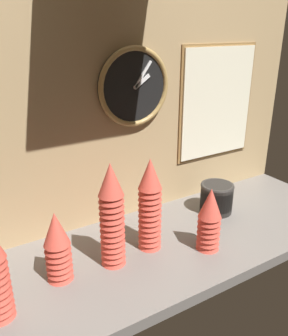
{
  "coord_description": "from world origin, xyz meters",
  "views": [
    {
      "loc": [
        -0.66,
        -0.91,
        0.74
      ],
      "look_at": [
        -0.08,
        0.04,
        0.29
      ],
      "focal_mm": 38.0,
      "sensor_mm": 36.0,
      "label": 1
    }
  ],
  "objects_px": {
    "cup_stack_left": "(58,247)",
    "bowl_stack_right": "(217,197)",
    "cup_stack_center_right": "(209,219)",
    "cup_stack_center": "(150,205)",
    "menu_board": "(217,103)",
    "cup_stack_center_left": "(112,216)",
    "wall_clock": "(134,87)"
  },
  "relations": [
    {
      "from": "cup_stack_center",
      "to": "menu_board",
      "type": "xyz_separation_m",
      "value": [
        0.5,
        0.24,
        0.25
      ]
    },
    {
      "from": "cup_stack_center",
      "to": "bowl_stack_right",
      "type": "xyz_separation_m",
      "value": [
        0.38,
        0.07,
        -0.1
      ]
    },
    {
      "from": "cup_stack_center_right",
      "to": "menu_board",
      "type": "relative_size",
      "value": 0.47
    },
    {
      "from": "wall_clock",
      "to": "menu_board",
      "type": "height_order",
      "value": "wall_clock"
    },
    {
      "from": "cup_stack_center_left",
      "to": "cup_stack_center_right",
      "type": "relative_size",
      "value": 1.54
    },
    {
      "from": "bowl_stack_right",
      "to": "menu_board",
      "type": "height_order",
      "value": "menu_board"
    },
    {
      "from": "cup_stack_left",
      "to": "bowl_stack_right",
      "type": "distance_m",
      "value": 0.72
    },
    {
      "from": "cup_stack_left",
      "to": "cup_stack_center_right",
      "type": "relative_size",
      "value": 1.0
    },
    {
      "from": "wall_clock",
      "to": "cup_stack_left",
      "type": "bearing_deg",
      "value": -149.95
    },
    {
      "from": "cup_stack_center_left",
      "to": "bowl_stack_right",
      "type": "xyz_separation_m",
      "value": [
        0.53,
        0.09,
        -0.11
      ]
    },
    {
      "from": "cup_stack_left",
      "to": "bowl_stack_right",
      "type": "bearing_deg",
      "value": 6.15
    },
    {
      "from": "cup_stack_center_left",
      "to": "cup_stack_left",
      "type": "distance_m",
      "value": 0.19
    },
    {
      "from": "cup_stack_left",
      "to": "wall_clock",
      "type": "bearing_deg",
      "value": 30.05
    },
    {
      "from": "bowl_stack_right",
      "to": "menu_board",
      "type": "distance_m",
      "value": 0.41
    },
    {
      "from": "cup_stack_center",
      "to": "wall_clock",
      "type": "distance_m",
      "value": 0.44
    },
    {
      "from": "cup_stack_center_right",
      "to": "bowl_stack_right",
      "type": "height_order",
      "value": "cup_stack_center_right"
    },
    {
      "from": "cup_stack_center",
      "to": "bowl_stack_right",
      "type": "relative_size",
      "value": 2.42
    },
    {
      "from": "cup_stack_center_right",
      "to": "menu_board",
      "type": "bearing_deg",
      "value": 47.45
    },
    {
      "from": "cup_stack_center_right",
      "to": "wall_clock",
      "type": "distance_m",
      "value": 0.55
    },
    {
      "from": "cup_stack_center_left",
      "to": "bowl_stack_right",
      "type": "height_order",
      "value": "cup_stack_center_left"
    },
    {
      "from": "wall_clock",
      "to": "menu_board",
      "type": "distance_m",
      "value": 0.44
    },
    {
      "from": "cup_stack_center",
      "to": "menu_board",
      "type": "relative_size",
      "value": 0.68
    },
    {
      "from": "menu_board",
      "to": "cup_stack_left",
      "type": "bearing_deg",
      "value": -163.57
    },
    {
      "from": "bowl_stack_right",
      "to": "cup_stack_center_left",
      "type": "bearing_deg",
      "value": -170.27
    },
    {
      "from": "bowl_stack_right",
      "to": "wall_clock",
      "type": "distance_m",
      "value": 0.58
    },
    {
      "from": "cup_stack_center_right",
      "to": "bowl_stack_right",
      "type": "distance_m",
      "value": 0.29
    },
    {
      "from": "cup_stack_center_left",
      "to": "wall_clock",
      "type": "xyz_separation_m",
      "value": [
        0.23,
        0.25,
        0.35
      ]
    },
    {
      "from": "cup_stack_center",
      "to": "menu_board",
      "type": "bearing_deg",
      "value": 25.87
    },
    {
      "from": "bowl_stack_right",
      "to": "wall_clock",
      "type": "xyz_separation_m",
      "value": [
        -0.3,
        0.16,
        0.46
      ]
    },
    {
      "from": "bowl_stack_right",
      "to": "wall_clock",
      "type": "relative_size",
      "value": 0.48
    },
    {
      "from": "cup_stack_center_right",
      "to": "wall_clock",
      "type": "bearing_deg",
      "value": 105.05
    },
    {
      "from": "cup_stack_center",
      "to": "cup_stack_left",
      "type": "bearing_deg",
      "value": -179.55
    }
  ]
}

